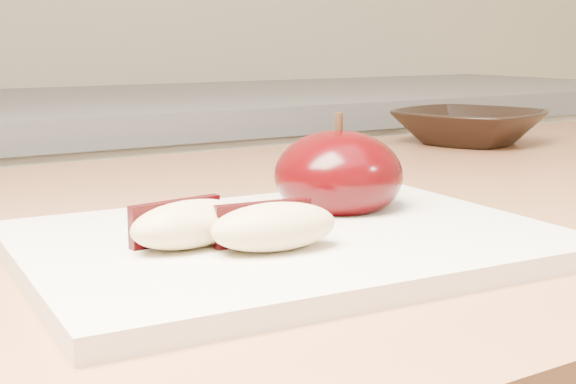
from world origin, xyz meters
TOP-DOWN VIEW (x-y plane):
  - cutting_board at (-0.06, 0.39)m, footprint 0.33×0.26m
  - apple_half at (0.01, 0.43)m, footprint 0.11×0.11m
  - apple_wedge_a at (-0.12, 0.39)m, footprint 0.08×0.05m
  - apple_wedge_b at (-0.09, 0.36)m, footprint 0.08×0.05m
  - bowl at (0.41, 0.70)m, footprint 0.22×0.22m

SIDE VIEW (x-z plane):
  - cutting_board at x=-0.06m, z-range 0.90..0.91m
  - bowl at x=0.41m, z-range 0.90..0.94m
  - apple_wedge_a at x=-0.12m, z-range 0.91..0.94m
  - apple_wedge_b at x=-0.09m, z-range 0.91..0.94m
  - apple_half at x=0.01m, z-range 0.90..0.97m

